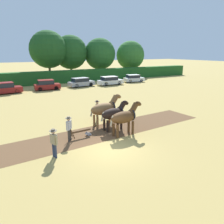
% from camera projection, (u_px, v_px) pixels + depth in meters
% --- Properties ---
extents(ground_plane, '(240.00, 240.00, 0.00)m').
position_uv_depth(ground_plane, '(110.00, 150.00, 13.31)').
color(ground_plane, '#A88E4C').
extents(plowed_furrow_strip, '(23.16, 4.70, 0.01)m').
position_uv_depth(plowed_furrow_strip, '(71.00, 139.00, 14.95)').
color(plowed_furrow_strip, brown).
rests_on(plowed_furrow_strip, ground).
extents(hedgerow, '(75.00, 1.90, 2.31)m').
position_uv_depth(hedgerow, '(26.00, 79.00, 38.09)').
color(hedgerow, '#1E511E').
rests_on(hedgerow, ground).
extents(tree_center_left, '(7.36, 7.36, 9.84)m').
position_uv_depth(tree_center_left, '(48.00, 49.00, 43.32)').
color(tree_center_left, brown).
rests_on(tree_center_left, ground).
extents(tree_center, '(7.09, 7.09, 9.16)m').
position_uv_depth(tree_center, '(70.00, 52.00, 46.31)').
color(tree_center, brown).
rests_on(tree_center, ground).
extents(tree_center_right, '(6.86, 6.86, 8.67)m').
position_uv_depth(tree_center_right, '(100.00, 54.00, 48.60)').
color(tree_center_right, '#4C3823').
rests_on(tree_center_right, ground).
extents(tree_right, '(6.68, 6.68, 8.23)m').
position_uv_depth(tree_right, '(130.00, 55.00, 52.34)').
color(tree_right, brown).
rests_on(tree_right, ground).
extents(draft_horse_lead_left, '(2.80, 1.01, 2.43)m').
position_uv_depth(draft_horse_lead_left, '(125.00, 117.00, 15.41)').
color(draft_horse_lead_left, '#513319').
rests_on(draft_horse_lead_left, ground).
extents(draft_horse_lead_right, '(2.59, 0.98, 2.24)m').
position_uv_depth(draft_horse_lead_right, '(114.00, 114.00, 16.50)').
color(draft_horse_lead_right, black).
rests_on(draft_horse_lead_right, ground).
extents(draft_horse_trail_left, '(3.00, 1.14, 2.50)m').
position_uv_depth(draft_horse_trail_left, '(105.00, 108.00, 17.56)').
color(draft_horse_trail_left, brown).
rests_on(draft_horse_trail_left, ground).
extents(plow, '(1.79, 0.48, 1.13)m').
position_uv_depth(plow, '(82.00, 132.00, 15.32)').
color(plow, '#4C331E').
rests_on(plow, ground).
extents(farmer_at_plow, '(0.47, 0.52, 1.70)m').
position_uv_depth(farmer_at_plow, '(69.00, 127.00, 14.43)').
color(farmer_at_plow, '#38332D').
rests_on(farmer_at_plow, ground).
extents(farmer_beside_team, '(0.44, 0.57, 1.72)m').
position_uv_depth(farmer_beside_team, '(97.00, 108.00, 19.06)').
color(farmer_beside_team, '#38332D').
rests_on(farmer_beside_team, ground).
extents(farmer_onlooker_left, '(0.43, 0.64, 1.70)m').
position_uv_depth(farmer_onlooker_left, '(54.00, 141.00, 12.16)').
color(farmer_onlooker_left, '#28334C').
rests_on(farmer_onlooker_left, ground).
extents(parked_car_center, '(4.59, 2.21, 1.60)m').
position_uv_depth(parked_car_center, '(4.00, 88.00, 30.76)').
color(parked_car_center, maroon).
rests_on(parked_car_center, ground).
extents(parked_car_center_right, '(3.97, 2.07, 1.57)m').
position_uv_depth(parked_car_center_right, '(47.00, 85.00, 33.88)').
color(parked_car_center_right, maroon).
rests_on(parked_car_center_right, ground).
extents(parked_car_right, '(4.54, 2.20, 1.50)m').
position_uv_depth(parked_car_right, '(81.00, 82.00, 37.02)').
color(parked_car_right, '#9E9EA8').
rests_on(parked_car_right, ground).
extents(parked_car_far_right, '(4.55, 1.96, 1.52)m').
position_uv_depth(parked_car_far_right, '(110.00, 81.00, 38.86)').
color(parked_car_far_right, silver).
rests_on(parked_car_far_right, ground).
extents(parked_car_end_right, '(4.10, 2.33, 1.42)m').
position_uv_depth(parked_car_end_right, '(134.00, 78.00, 42.62)').
color(parked_car_end_right, silver).
rests_on(parked_car_end_right, ground).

